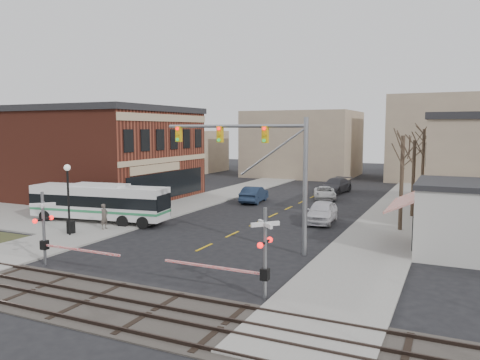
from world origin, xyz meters
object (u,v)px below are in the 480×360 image
car_b (254,194)px  trash_bin (71,227)px  rr_crossing_east (256,253)px  pedestrian_near (104,216)px  street_lamp (68,185)px  car_a (321,212)px  pedestrian_far (132,206)px  car_c (325,193)px  transit_bus (99,202)px  traffic_signal_mast (263,156)px  rr_crossing_west (50,230)px  car_d (335,185)px

car_b → trash_bin: bearing=65.9°
rr_crossing_east → pedestrian_near: (-15.23, 7.82, -0.93)m
street_lamp → car_a: 18.89m
trash_bin → pedestrian_far: (-0.46, 7.36, 0.36)m
trash_bin → rr_crossing_east: bearing=-19.4°
pedestrian_near → pedestrian_far: pedestrian_near is taller
trash_bin → car_c: size_ratio=0.18×
transit_bus → rr_crossing_east: size_ratio=2.04×
trash_bin → car_c: (11.71, 23.83, 0.11)m
street_lamp → pedestrian_far: bearing=95.9°
traffic_signal_mast → car_b: 19.21m
rr_crossing_west → pedestrian_far: bearing=110.6°
trash_bin → car_c: bearing=63.8°
rr_crossing_west → trash_bin: 7.73m
street_lamp → pedestrian_near: (0.87, 2.49, -2.49)m
traffic_signal_mast → rr_crossing_west: (-9.11, -7.85, -3.73)m
rr_crossing_west → trash_bin: rr_crossing_west is taller
rr_crossing_east → pedestrian_far: 21.47m
transit_bus → car_c: (12.86, 19.65, -0.99)m
trash_bin → car_c: 26.55m
car_b → car_d: car_d is taller
car_c → trash_bin: bearing=-133.4°
transit_bus → car_c: bearing=56.8°
car_a → pedestrian_near: (-13.46, -9.52, 0.18)m
street_lamp → traffic_signal_mast: bearing=9.6°
pedestrian_far → car_c: bearing=24.5°
street_lamp → car_a: size_ratio=0.96×
pedestrian_near → transit_bus: bearing=47.3°
car_c → pedestrian_near: size_ratio=2.55×
traffic_signal_mast → car_d: bearing=94.5°
car_a → pedestrian_far: size_ratio=3.20×
transit_bus → traffic_signal_mast: (14.84, -2.39, 4.06)m
pedestrian_near → pedestrian_far: (-1.69, 5.35, -0.13)m
rr_crossing_west → car_c: 30.76m
street_lamp → pedestrian_far: street_lamp is taller
trash_bin → pedestrian_far: size_ratio=0.54×
transit_bus → trash_bin: 4.47m
rr_crossing_west → car_c: (7.13, 29.90, -1.32)m
rr_crossing_west → car_b: 24.76m
transit_bus → street_lamp: size_ratio=2.36×
transit_bus → pedestrian_far: (0.69, 3.19, -0.74)m
pedestrian_far → traffic_signal_mast: bearing=-50.6°
car_b → car_c: car_b is taller
car_b → street_lamp: bearing=67.3°
traffic_signal_mast → car_d: (-2.14, 27.41, -4.86)m
trash_bin → pedestrian_far: bearing=93.6°
car_a → traffic_signal_mast: bearing=-100.5°
pedestrian_far → car_a: bearing=-13.7°
transit_bus → trash_bin: bearing=-74.6°
car_c → car_d: bearing=74.5°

